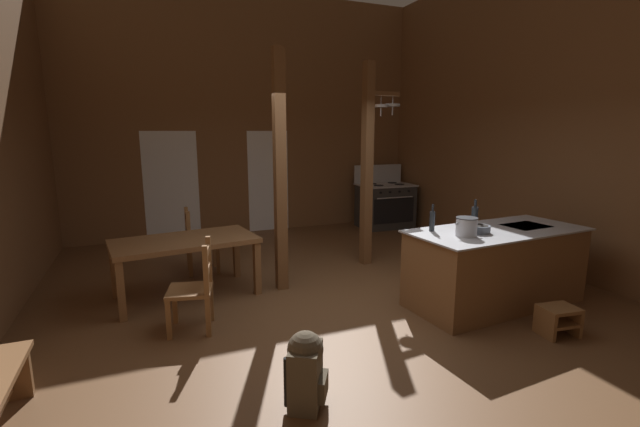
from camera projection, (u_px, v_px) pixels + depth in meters
ground_plane at (344, 316)px, 4.96m from camera, size 7.72×9.59×0.10m
wall_back at (249, 116)px, 8.57m from camera, size 7.72×0.14×4.70m
wall_right at (581, 109)px, 5.82m from camera, size 0.14×9.59×4.70m
glazed_door_back_left at (171, 186)px, 8.17m from camera, size 1.00×0.01×2.05m
glazed_panel_back_right at (268, 181)px, 8.88m from camera, size 0.84×0.01×2.05m
kitchen_island at (495, 267)px, 5.13m from camera, size 2.22×1.10×0.91m
stove_range at (385, 205)px, 9.26m from camera, size 1.16×0.85×1.32m
support_post_with_pot_rack at (369, 160)px, 6.49m from camera, size 0.64×0.26×3.05m
support_post_center at (280, 173)px, 5.42m from camera, size 0.14×0.14×3.05m
step_stool at (558, 318)px, 4.36m from camera, size 0.39×0.32×0.30m
dining_table at (185, 246)px, 5.32m from camera, size 1.81×1.13×0.74m
ladderback_chair_near_window at (195, 288)px, 4.44m from camera, size 0.53×0.53×0.95m
ladderback_chair_by_post at (198, 242)px, 6.27m from camera, size 0.45×0.45×0.95m
backpack at (306, 367)px, 3.21m from camera, size 0.38×0.39×0.60m
stockpot_on_counter at (467, 227)px, 4.70m from camera, size 0.31×0.23×0.21m
mixing_bowl_on_counter at (479, 229)px, 4.88m from camera, size 0.24×0.24×0.09m
bottle_tall_on_counter at (475, 217)px, 5.08m from camera, size 0.08×0.08×0.35m
bottle_short_on_counter at (432, 221)px, 4.93m from camera, size 0.06×0.06×0.31m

